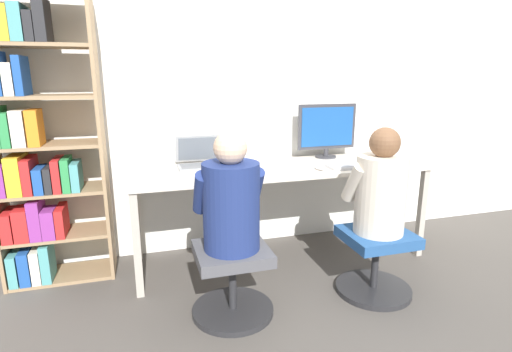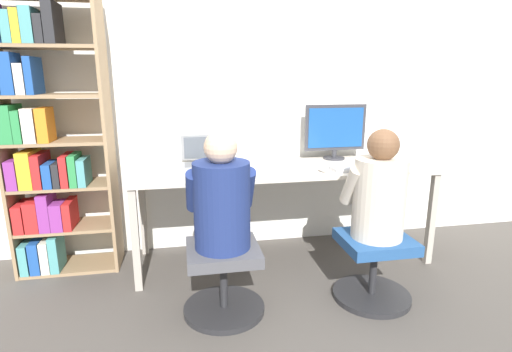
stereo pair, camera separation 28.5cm
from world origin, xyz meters
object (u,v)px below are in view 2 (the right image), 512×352
office_chair_right (224,277)px  person_at_monitor (379,192)px  laptop (206,159)px  keyboard (357,168)px  office_chair_left (374,265)px  desktop_monitor (335,131)px  person_at_laptop (222,199)px  bookshelf (45,143)px

office_chair_right → person_at_monitor: 1.10m
laptop → person_at_monitor: 1.34m
keyboard → office_chair_left: (-0.08, -0.51, -0.53)m
desktop_monitor → person_at_laptop: bearing=-139.7°
person_at_monitor → person_at_laptop: (-0.98, 0.03, 0.00)m
laptop → person_at_laptop: size_ratio=0.53×
office_chair_right → bookshelf: bearing=145.8°
keyboard → person_at_monitor: bearing=-99.1°
keyboard → person_at_laptop: bearing=-156.0°
desktop_monitor → office_chair_right: desktop_monitor is taller
desktop_monitor → person_at_monitor: (-0.06, -0.91, -0.26)m
office_chair_left → person_at_monitor: bearing=90.0°
laptop → person_at_monitor: person_at_monitor is taller
laptop → office_chair_right: (0.04, -0.84, -0.57)m
keyboard → office_chair_left: size_ratio=0.77×
office_chair_left → person_at_laptop: (-0.98, 0.03, 0.50)m
keyboard → person_at_monitor: 0.51m
keyboard → office_chair_left: keyboard is taller
person_at_laptop → bookshelf: bookshelf is taller
desktop_monitor → bookshelf: (-2.21, -0.10, -0.02)m
desktop_monitor → keyboard: bearing=-86.9°
laptop → person_at_laptop: (0.04, -0.83, -0.07)m
office_chair_left → bookshelf: 2.42m
desktop_monitor → person_at_laptop: (-1.04, -0.88, -0.25)m
person_at_laptop → bookshelf: 1.43m
office_chair_right → person_at_laptop: person_at_laptop is taller
bookshelf → person_at_laptop: bearing=-34.0°
office_chair_left → desktop_monitor: bearing=86.4°
desktop_monitor → keyboard: (0.02, -0.41, -0.23)m
keyboard → bookshelf: size_ratio=0.20×
laptop → office_chair_left: 1.46m
desktop_monitor → bookshelf: 2.21m
person_at_monitor → bookshelf: 2.32m
keyboard → bookshelf: (-2.23, 0.31, 0.21)m
office_chair_right → bookshelf: size_ratio=0.26×
person_at_laptop → bookshelf: size_ratio=0.36×
person_at_laptop → office_chair_right: bearing=-90.0°
keyboard → office_chair_right: size_ratio=0.77×
laptop → office_chair_left: laptop is taller
desktop_monitor → bookshelf: bearing=-177.5°
laptop → office_chair_left: size_ratio=0.74×
keyboard → laptop: bearing=161.9°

